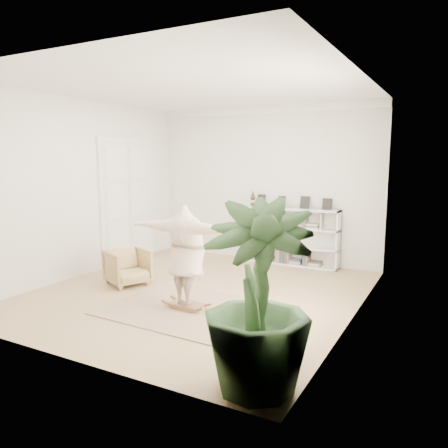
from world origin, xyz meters
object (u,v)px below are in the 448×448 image
at_px(bookshelf, 290,237).
at_px(rocker_board, 187,305).
at_px(armchair, 128,267).
at_px(houseplant, 257,297).
at_px(person, 186,252).

distance_m(bookshelf, rocker_board, 3.72).
xyz_separation_m(armchair, houseplant, (3.77, -2.36, 0.67)).
bearing_deg(armchair, houseplant, -97.84).
relative_size(armchair, houseplant, 0.37).
height_order(bookshelf, armchair, bookshelf).
bearing_deg(rocker_board, person, -87.78).
relative_size(bookshelf, person, 1.12).
distance_m(armchair, person, 1.98).
height_order(person, houseplant, houseplant).
height_order(bookshelf, houseplant, houseplant).
height_order(armchair, houseplant, houseplant).
relative_size(bookshelf, armchair, 2.95).
bearing_deg(rocker_board, houseplant, -38.53).
distance_m(bookshelf, houseplant, 5.60).
bearing_deg(houseplant, armchair, 147.88).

